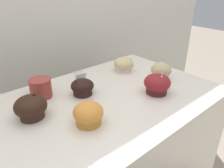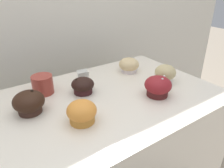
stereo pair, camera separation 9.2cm
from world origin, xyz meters
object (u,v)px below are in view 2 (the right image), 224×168
object	(u,v)px
muffin_front_center	(129,65)
muffin_back_left	(158,86)
muffin_back_right	(165,74)
muffin_front_right	(82,112)
muffin_back_center	(83,86)
muffin_front_left	(29,103)
coffee_cup	(42,84)

from	to	relation	value
muffin_front_center	muffin_back_left	xyz separation A→B (m)	(-0.06, -0.27, 0.01)
muffin_back_right	muffin_front_right	distance (m)	0.48
muffin_back_center	muffin_back_right	bearing A→B (deg)	-18.40
muffin_back_right	muffin_front_left	xyz separation A→B (m)	(-0.61, 0.10, -0.00)
coffee_cup	muffin_front_right	bearing A→B (deg)	-82.04
muffin_front_right	muffin_front_center	bearing A→B (deg)	31.97
muffin_front_center	muffin_front_right	world-z (taller)	muffin_front_right
muffin_back_center	muffin_front_center	bearing A→B (deg)	12.83
muffin_back_right	muffin_front_left	bearing A→B (deg)	170.59
muffin_back_left	muffin_front_left	world-z (taller)	same
muffin_front_right	coffee_cup	distance (m)	0.29
coffee_cup	muffin_back_center	bearing A→B (deg)	-34.59
muffin_back_right	muffin_back_center	distance (m)	0.39
muffin_front_left	muffin_back_center	size ratio (longest dim) A/B	1.17
muffin_front_center	muffin_front_left	bearing A→B (deg)	-170.16
muffin_back_right	muffin_front_right	bearing A→B (deg)	-172.54
muffin_back_right	muffin_front_center	bearing A→B (deg)	108.13
muffin_front_right	coffee_cup	size ratio (longest dim) A/B	0.77
muffin_back_left	muffin_back_center	distance (m)	0.32
muffin_back_right	muffin_back_center	size ratio (longest dim) A/B	1.01
muffin_back_left	muffin_back_center	world-z (taller)	muffin_back_left
muffin_front_center	muffin_back_right	size ratio (longest dim) A/B	1.06
muffin_front_left	muffin_front_center	bearing A→B (deg)	9.84
muffin_back_left	muffin_back_right	bearing A→B (deg)	31.19
muffin_front_center	muffin_front_right	distance (m)	0.49
muffin_back_left	muffin_front_left	size ratio (longest dim) A/B	0.99
muffin_back_center	coffee_cup	bearing A→B (deg)	145.41
muffin_front_left	muffin_back_center	xyz separation A→B (m)	(0.23, 0.02, -0.01)
muffin_back_left	muffin_back_right	xyz separation A→B (m)	(0.13, 0.08, -0.00)
muffin_front_center	muffin_back_center	bearing A→B (deg)	-167.17
coffee_cup	muffin_back_left	bearing A→B (deg)	-37.42
muffin_back_center	muffin_front_right	bearing A→B (deg)	-118.73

